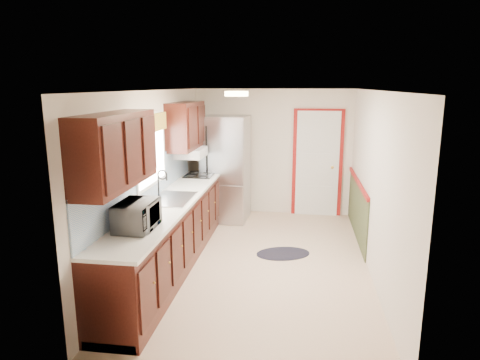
% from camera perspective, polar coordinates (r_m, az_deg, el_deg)
% --- Properties ---
extents(room_shell, '(3.20, 5.20, 2.52)m').
position_cam_1_polar(room_shell, '(5.82, 2.76, -0.04)').
color(room_shell, beige).
rests_on(room_shell, ground).
extents(kitchen_run, '(0.63, 4.00, 2.20)m').
position_cam_1_polar(kitchen_run, '(5.89, -9.64, -3.99)').
color(kitchen_run, black).
rests_on(kitchen_run, ground).
extents(back_wall_trim, '(1.12, 2.30, 2.08)m').
position_cam_1_polar(back_wall_trim, '(8.04, 11.32, 0.99)').
color(back_wall_trim, maroon).
rests_on(back_wall_trim, ground).
extents(ceiling_fixture, '(0.30, 0.30, 0.06)m').
position_cam_1_polar(ceiling_fixture, '(5.52, -0.48, 11.43)').
color(ceiling_fixture, '#FFD88C').
rests_on(ceiling_fixture, room_shell).
extents(microwave, '(0.31, 0.55, 0.37)m').
position_cam_1_polar(microwave, '(4.75, -13.61, -4.24)').
color(microwave, white).
rests_on(microwave, kitchen_run).
extents(refrigerator, '(0.84, 0.82, 1.93)m').
position_cam_1_polar(refrigerator, '(7.87, -1.89, 1.53)').
color(refrigerator, '#B7B7BC').
rests_on(refrigerator, ground).
extents(rug, '(0.92, 0.74, 0.01)m').
position_cam_1_polar(rug, '(6.51, 5.76, -9.73)').
color(rug, black).
rests_on(rug, ground).
extents(cooktop, '(0.47, 0.56, 0.02)m').
position_cam_1_polar(cooktop, '(7.42, -5.40, 0.70)').
color(cooktop, black).
rests_on(cooktop, kitchen_run).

